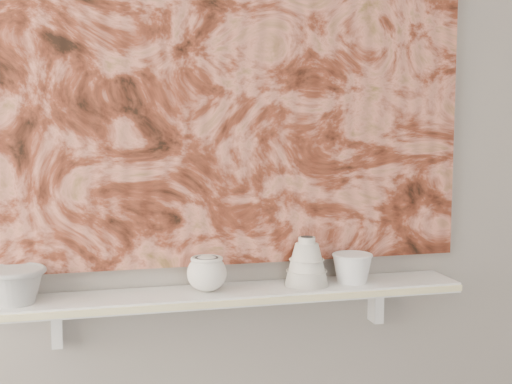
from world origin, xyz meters
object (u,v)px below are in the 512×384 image
object	(u,v)px
bowl_grey	(14,285)
bowl_white	(352,268)
painting	(223,80)
shelf	(230,295)
bell_vessel	(307,261)
cup_cream	(207,273)

from	to	relation	value
bowl_grey	bowl_white	distance (m)	0.98
painting	shelf	bearing A→B (deg)	-90.00
bell_vessel	bowl_grey	bearing A→B (deg)	180.00
cup_cream	bowl_white	xyz separation A→B (m)	(0.45, 0.00, -0.01)
bowl_grey	cup_cream	xyz separation A→B (m)	(0.53, 0.00, 0.00)
painting	bowl_grey	xyz separation A→B (m)	(-0.60, -0.08, -0.56)
shelf	cup_cream	size ratio (longest dim) A/B	12.12
painting	bell_vessel	distance (m)	0.59
bowl_grey	bell_vessel	size ratio (longest dim) A/B	1.19
bowl_white	bowl_grey	bearing A→B (deg)	180.00
shelf	bowl_white	world-z (taller)	bowl_white
cup_cream	bell_vessel	bearing A→B (deg)	0.00
shelf	bell_vessel	bearing A→B (deg)	0.00
bell_vessel	bowl_white	xyz separation A→B (m)	(0.15, 0.00, -0.03)
bell_vessel	shelf	bearing A→B (deg)	180.00
painting	bell_vessel	size ratio (longest dim) A/B	10.23
painting	cup_cream	xyz separation A→B (m)	(-0.07, -0.08, -0.56)
shelf	cup_cream	bearing A→B (deg)	180.00
bowl_grey	shelf	bearing A→B (deg)	0.00
shelf	bell_vessel	world-z (taller)	bell_vessel
shelf	cup_cream	distance (m)	0.10
cup_cream	bell_vessel	distance (m)	0.30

